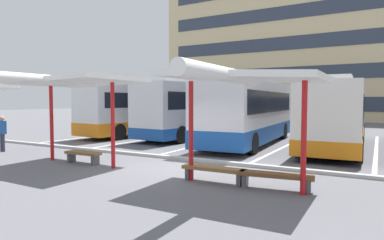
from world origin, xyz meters
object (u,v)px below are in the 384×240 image
at_px(bench_1, 83,155).
at_px(waiting_passenger_0, 2,131).
at_px(waiting_shelter_2, 239,79).
at_px(bench_2, 214,171).
at_px(coach_bus_1, 198,110).
at_px(coach_bus_3, 336,115).
at_px(coach_bus_0, 152,109).
at_px(coach_bus_2, 249,112).
at_px(waiting_shelter_1, 73,83).
at_px(bench_3, 276,177).

xyz_separation_m(bench_1, waiting_passenger_0, (-5.61, 0.28, 0.64)).
xyz_separation_m(waiting_shelter_2, bench_2, (-0.90, 0.33, -2.61)).
height_order(coach_bus_1, waiting_shelter_2, coach_bus_1).
relative_size(coach_bus_1, coach_bus_3, 0.99).
distance_m(coach_bus_0, coach_bus_2, 8.46).
distance_m(coach_bus_1, waiting_passenger_0, 11.28).
height_order(coach_bus_0, coach_bus_2, coach_bus_0).
relative_size(coach_bus_2, bench_2, 5.29).
bearing_deg(waiting_shelter_2, coach_bus_2, 108.07).
bearing_deg(waiting_shelter_2, coach_bus_3, 81.98).
relative_size(coach_bus_3, waiting_shelter_1, 2.01).
relative_size(waiting_shelter_1, bench_3, 2.64).
bearing_deg(waiting_shelter_1, bench_1, 90.00).
xyz_separation_m(coach_bus_2, bench_2, (2.07, -8.77, -1.40)).
bearing_deg(bench_1, waiting_shelter_2, -4.82).
distance_m(waiting_shelter_2, waiting_passenger_0, 12.28).
relative_size(waiting_shelter_2, bench_3, 2.39).
relative_size(bench_1, waiting_shelter_2, 0.32).
relative_size(coach_bus_0, bench_2, 6.23).
bearing_deg(waiting_shelter_1, coach_bus_1, 93.46).
relative_size(bench_1, waiting_passenger_0, 0.91).
height_order(coach_bus_0, waiting_shelter_2, coach_bus_0).
distance_m(coach_bus_2, bench_3, 9.63).
bearing_deg(coach_bus_3, waiting_shelter_2, -98.02).
bearing_deg(coach_bus_1, waiting_passenger_0, -116.17).
distance_m(bench_2, waiting_passenger_0, 11.22).
distance_m(coach_bus_2, coach_bus_3, 4.38).
distance_m(coach_bus_3, waiting_passenger_0, 16.15).
xyz_separation_m(coach_bus_2, waiting_passenger_0, (-9.13, -8.27, -0.78)).
height_order(waiting_shelter_2, bench_3, waiting_shelter_2).
bearing_deg(bench_3, bench_2, -178.15).
height_order(waiting_shelter_2, waiting_passenger_0, waiting_shelter_2).
bearing_deg(waiting_shelter_2, bench_3, 23.47).
xyz_separation_m(coach_bus_3, bench_1, (-7.85, -9.18, -1.32)).
bearing_deg(bench_3, coach_bus_0, 137.68).
xyz_separation_m(coach_bus_0, waiting_passenger_0, (-0.97, -10.51, -0.79)).
bearing_deg(waiting_shelter_2, waiting_shelter_1, 178.60).
distance_m(waiting_shelter_1, bench_3, 7.86).
bearing_deg(coach_bus_2, bench_2, -76.73).
xyz_separation_m(coach_bus_1, waiting_shelter_2, (7.13, -10.92, 1.17)).
relative_size(coach_bus_1, coach_bus_2, 1.02).
bearing_deg(coach_bus_3, coach_bus_2, -171.85).
bearing_deg(bench_1, waiting_shelter_1, -90.00).
height_order(waiting_shelter_1, waiting_passenger_0, waiting_shelter_1).
xyz_separation_m(coach_bus_1, coach_bus_2, (4.17, -1.82, -0.04)).
height_order(coach_bus_0, waiting_shelter_1, coach_bus_0).
xyz_separation_m(bench_1, bench_3, (7.38, -0.16, 0.01)).
height_order(coach_bus_0, bench_2, coach_bus_0).
distance_m(bench_1, waiting_shelter_2, 7.02).
distance_m(coach_bus_2, bench_1, 9.36).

